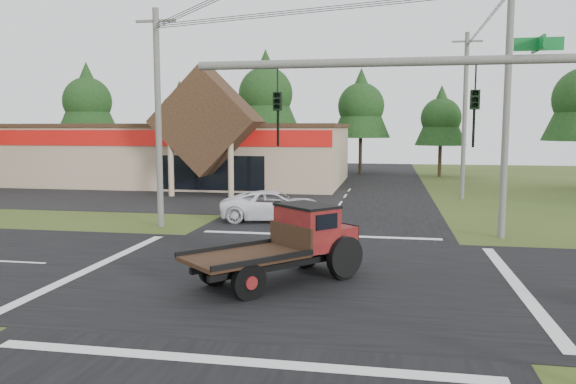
# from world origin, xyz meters

# --- Properties ---
(ground) EXTENTS (120.00, 120.00, 0.00)m
(ground) POSITION_xyz_m (0.00, 0.00, 0.00)
(ground) COLOR #334518
(ground) RESTS_ON ground
(road_ns) EXTENTS (12.00, 120.00, 0.02)m
(road_ns) POSITION_xyz_m (0.00, 0.00, 0.01)
(road_ns) COLOR black
(road_ns) RESTS_ON ground
(road_ew) EXTENTS (120.00, 12.00, 0.02)m
(road_ew) POSITION_xyz_m (0.00, 0.00, 0.01)
(road_ew) COLOR black
(road_ew) RESTS_ON ground
(parking_apron) EXTENTS (28.00, 14.00, 0.02)m
(parking_apron) POSITION_xyz_m (-14.00, 19.00, 0.01)
(parking_apron) COLOR black
(parking_apron) RESTS_ON ground
(cvs_building) EXTENTS (30.40, 18.20, 9.19)m
(cvs_building) POSITION_xyz_m (-15.70, 29.57, 2.78)
(cvs_building) COLOR tan
(cvs_building) RESTS_ON ground
(traffic_signal_mast) EXTENTS (8.12, 0.24, 7.00)m
(traffic_signal_mast) POSITION_xyz_m (5.82, -7.50, 4.43)
(traffic_signal_mast) COLOR #595651
(traffic_signal_mast) RESTS_ON ground
(utility_pole_nw) EXTENTS (2.00, 0.30, 10.50)m
(utility_pole_nw) POSITION_xyz_m (-8.00, 8.00, 5.39)
(utility_pole_nw) COLOR #595651
(utility_pole_nw) RESTS_ON ground
(utility_pole_ne) EXTENTS (2.00, 0.30, 11.50)m
(utility_pole_ne) POSITION_xyz_m (8.00, 8.00, 5.89)
(utility_pole_ne) COLOR #595651
(utility_pole_ne) RESTS_ON ground
(utility_pole_n) EXTENTS (2.00, 0.30, 11.20)m
(utility_pole_n) POSITION_xyz_m (8.00, 22.00, 5.74)
(utility_pole_n) COLOR #595651
(utility_pole_n) RESTS_ON ground
(tree_row_a) EXTENTS (6.72, 6.72, 12.12)m
(tree_row_a) POSITION_xyz_m (-30.00, 40.00, 8.05)
(tree_row_a) COLOR #332316
(tree_row_a) RESTS_ON ground
(tree_row_b) EXTENTS (5.60, 5.60, 10.10)m
(tree_row_b) POSITION_xyz_m (-20.00, 42.00, 6.70)
(tree_row_b) COLOR #332316
(tree_row_b) RESTS_ON ground
(tree_row_c) EXTENTS (7.28, 7.28, 13.13)m
(tree_row_c) POSITION_xyz_m (-10.00, 41.00, 8.72)
(tree_row_c) COLOR #332316
(tree_row_c) RESTS_ON ground
(tree_row_d) EXTENTS (6.16, 6.16, 11.11)m
(tree_row_d) POSITION_xyz_m (0.00, 42.00, 7.38)
(tree_row_d) COLOR #332316
(tree_row_d) RESTS_ON ground
(tree_row_e) EXTENTS (5.04, 5.04, 9.09)m
(tree_row_e) POSITION_xyz_m (8.00, 40.00, 6.03)
(tree_row_e) COLOR #332316
(tree_row_e) RESTS_ON ground
(antique_flatbed_truck) EXTENTS (5.59, 5.80, 2.44)m
(antique_flatbed_truck) POSITION_xyz_m (-0.32, -0.94, 1.22)
(antique_flatbed_truck) COLOR #540C13
(antique_flatbed_truck) RESTS_ON ground
(white_pickup) EXTENTS (5.98, 3.40, 1.57)m
(white_pickup) POSITION_xyz_m (-2.82, 10.80, 0.79)
(white_pickup) COLOR white
(white_pickup) RESTS_ON ground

